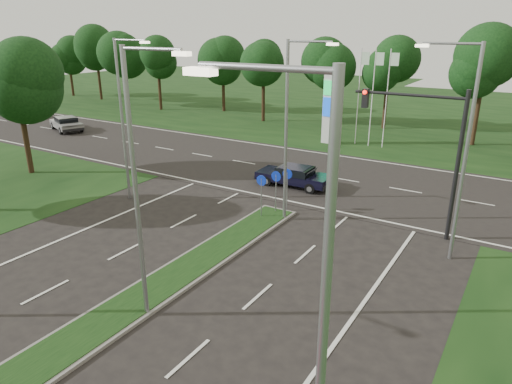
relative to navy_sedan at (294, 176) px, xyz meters
The scene contains 16 objects.
verge_far 33.92m from the navy_sedan, 87.86° to the left, with size 160.00×50.00×0.02m, color black.
cross_road 3.23m from the navy_sedan, 66.25° to the left, with size 160.00×12.00×0.02m, color black.
median_kerb 17.17m from the navy_sedan, 85.76° to the right, with size 2.00×26.00×0.12m, color slate.
streetlight_median_near 15.90m from the navy_sedan, 81.46° to the right, with size 2.53×0.22×9.00m.
streetlight_median_far 7.11m from the navy_sedan, 66.07° to the right, with size 2.53×0.22×9.00m.
streetlight_left_far 10.92m from the navy_sedan, 134.66° to the right, with size 2.53×0.22×9.00m.
streetlight_right_far 12.12m from the navy_sedan, 26.93° to the right, with size 2.53×0.22×9.00m.
streetlight_right_near 22.05m from the navy_sedan, 62.22° to the right, with size 2.53×0.22×9.00m.
traffic_signal 9.85m from the navy_sedan, 20.24° to the right, with size 5.10×0.42×7.00m.
median_signs 4.99m from the navy_sedan, 74.94° to the right, with size 1.16×1.76×2.38m.
gas_pylon 12.45m from the navy_sedan, 101.91° to the left, with size 5.80×1.26×8.00m.
tree_left_far 18.91m from the navy_sedan, 156.64° to the right, with size 5.20×5.20×8.86m.
treeline_far 19.84m from the navy_sedan, 85.83° to the left, with size 6.00×6.00×9.90m.
navy_sedan is the anchor object (origin of this frame).
far_car_a 27.04m from the navy_sedan, behind, with size 5.21×3.70×1.38m.
far_car_b 37.43m from the navy_sedan, behind, with size 4.74×3.07×1.26m.
Camera 1 is at (11.22, -3.52, 9.39)m, focal length 32.00 mm.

